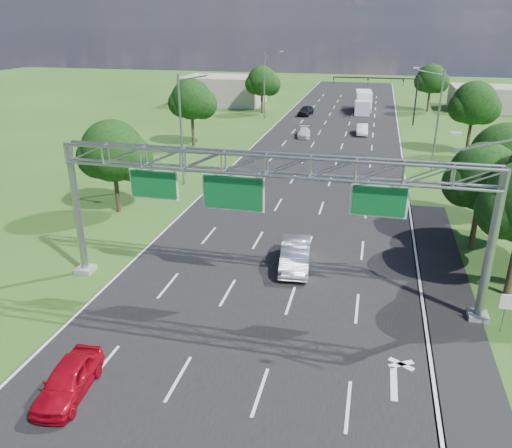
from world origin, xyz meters
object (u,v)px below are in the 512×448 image
(sign_gantry, at_px, (267,176))
(silver_sedan, at_px, (295,255))
(regulatory_sign, at_px, (506,305))
(traffic_signal, at_px, (392,89))
(box_truck, at_px, (363,102))
(red_coupe, at_px, (68,380))

(sign_gantry, height_order, silver_sedan, sign_gantry)
(regulatory_sign, distance_m, silver_sedan, 11.98)
(sign_gantry, xyz_separation_m, traffic_signal, (7.15, 53.00, -1.72))
(sign_gantry, relative_size, box_truck, 2.64)
(traffic_signal, distance_m, silver_sedan, 49.94)
(sign_gantry, height_order, regulatory_sign, sign_gantry)
(red_coupe, relative_size, silver_sedan, 0.82)
(red_coupe, bearing_deg, silver_sedan, 55.53)
(regulatory_sign, height_order, traffic_signal, traffic_signal)
(box_truck, bearing_deg, regulatory_sign, -86.38)
(silver_sedan, bearing_deg, box_truck, 82.20)
(silver_sedan, distance_m, box_truck, 59.75)
(regulatory_sign, xyz_separation_m, box_truck, (-9.09, 64.36, 0.08))
(silver_sedan, bearing_deg, traffic_signal, 77.01)
(traffic_signal, relative_size, red_coupe, 3.00)
(traffic_signal, xyz_separation_m, red_coupe, (-13.28, -62.87, -4.47))
(sign_gantry, bearing_deg, box_truck, 87.31)
(red_coupe, distance_m, box_truck, 73.78)
(regulatory_sign, height_order, silver_sedan, regulatory_sign)
(silver_sedan, relative_size, box_truck, 0.56)
(red_coupe, relative_size, box_truck, 0.46)
(traffic_signal, relative_size, silver_sedan, 2.44)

